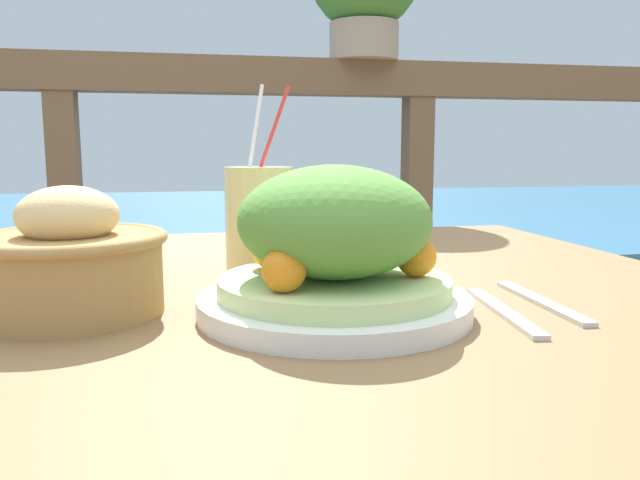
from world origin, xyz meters
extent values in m
cube|color=olive|center=(0.00, 0.00, 0.70)|extent=(0.98, 0.99, 0.04)
cube|color=olive|center=(-0.43, 0.44, 0.34)|extent=(0.06, 0.06, 0.68)
cube|color=olive|center=(0.43, 0.44, 0.34)|extent=(0.06, 0.06, 0.68)
cube|color=brown|center=(0.00, 0.91, 1.07)|extent=(2.80, 0.08, 0.09)
cube|color=brown|center=(-0.45, 0.91, 0.51)|extent=(0.07, 0.07, 1.02)
cube|color=brown|center=(0.46, 0.91, 0.51)|extent=(0.07, 0.07, 1.02)
cube|color=teal|center=(0.00, 3.41, 0.23)|extent=(12.00, 4.00, 0.47)
cylinder|color=silver|center=(-0.02, -0.13, 0.73)|extent=(0.27, 0.27, 0.02)
cylinder|color=#C6DB8E|center=(-0.02, -0.13, 0.75)|extent=(0.23, 0.23, 0.02)
ellipsoid|color=#568E38|center=(-0.02, -0.13, 0.82)|extent=(0.19, 0.19, 0.11)
sphere|color=orange|center=(0.06, -0.15, 0.78)|extent=(0.04, 0.04, 0.04)
sphere|color=orange|center=(-0.07, -0.08, 0.78)|extent=(0.04, 0.04, 0.04)
sphere|color=orange|center=(-0.07, -0.19, 0.78)|extent=(0.04, 0.04, 0.04)
cylinder|color=#DBCC7F|center=(-0.07, 0.08, 0.79)|extent=(0.09, 0.09, 0.14)
cylinder|color=white|center=(-0.08, 0.09, 0.86)|extent=(0.05, 0.06, 0.21)
cylinder|color=red|center=(-0.06, 0.09, 0.86)|extent=(0.08, 0.03, 0.21)
cylinder|color=#AD7F47|center=(-0.27, -0.08, 0.76)|extent=(0.18, 0.18, 0.08)
torus|color=#AD7F47|center=(-0.27, -0.08, 0.80)|extent=(0.19, 0.19, 0.01)
ellipsoid|color=#DBB77A|center=(-0.27, -0.08, 0.82)|extent=(0.10, 0.10, 0.06)
cylinder|color=gray|center=(0.30, 0.91, 1.16)|extent=(0.18, 0.18, 0.10)
cube|color=silver|center=(0.15, -0.17, 0.73)|extent=(0.04, 0.18, 0.00)
cube|color=silver|center=(0.21, -0.14, 0.73)|extent=(0.02, 0.18, 0.00)
camera|label=1|loc=(-0.15, -0.72, 0.89)|focal=35.00mm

